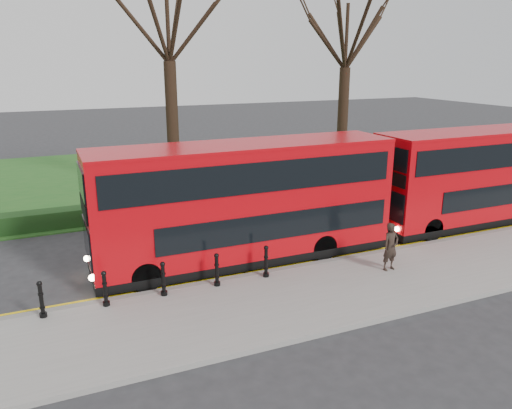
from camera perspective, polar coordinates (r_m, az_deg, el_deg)
name	(u,v)px	position (r m, az deg, el deg)	size (l,w,h in m)	color
ground	(193,275)	(16.70, -7.24, -8.00)	(120.00, 120.00, 0.00)	#28282B
pavement	(223,314)	(14.10, -3.75, -12.41)	(60.00, 4.00, 0.15)	gray
kerb	(202,285)	(15.79, -6.22, -9.15)	(60.00, 0.25, 0.16)	slate
grass_verge	(122,178)	(30.72, -15.10, 2.96)	(60.00, 18.00, 0.06)	#1E531B
hedge	(150,209)	(22.79, -12.06, -0.45)	(60.00, 0.90, 0.80)	black
yellow_line_outer	(199,283)	(16.08, -6.53, -8.94)	(60.00, 0.10, 0.01)	yellow
yellow_line_inner	(197,281)	(16.26, -6.74, -8.66)	(60.00, 0.10, 0.01)	yellow
tree_mid	(167,13)	(25.49, -10.11, 20.74)	(7.83, 7.83, 12.24)	black
tree_right	(347,29)	(29.47, 10.36, 19.15)	(7.41, 7.41, 11.57)	black
bollard_row	(163,279)	(14.96, -10.55, -8.41)	(6.74, 0.15, 1.00)	black
bus_lead	(245,204)	(17.01, -1.27, 0.10)	(10.43, 2.40, 4.15)	#B7060D
bus_rear	(484,177)	(23.36, 24.65, 2.93)	(10.10, 2.32, 4.01)	#B7060D
pedestrian	(391,247)	(16.89, 15.13, -4.68)	(0.58, 0.38, 1.60)	black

